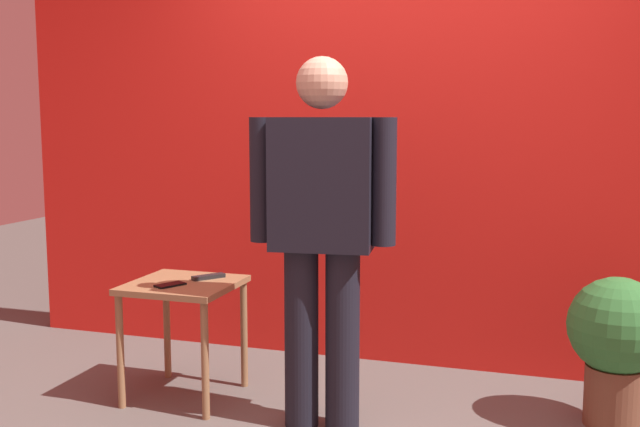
{
  "coord_description": "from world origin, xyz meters",
  "views": [
    {
      "loc": [
        0.81,
        -2.84,
        1.4
      ],
      "look_at": [
        -0.27,
        0.55,
        0.94
      ],
      "focal_mm": 41.99,
      "sensor_mm": 36.0,
      "label": 1
    }
  ],
  "objects_px": {
    "standing_person": "(322,225)",
    "potted_plant": "(617,339)",
    "side_table": "(184,301)",
    "cell_phone": "(170,285)",
    "tv_remote": "(208,277)"
  },
  "relations": [
    {
      "from": "cell_phone",
      "to": "tv_remote",
      "type": "relative_size",
      "value": 0.85
    },
    {
      "from": "standing_person",
      "to": "tv_remote",
      "type": "xyz_separation_m",
      "value": [
        -0.68,
        0.25,
        -0.33
      ]
    },
    {
      "from": "standing_person",
      "to": "potted_plant",
      "type": "bearing_deg",
      "value": 18.22
    },
    {
      "from": "side_table",
      "to": "tv_remote",
      "type": "distance_m",
      "value": 0.17
    },
    {
      "from": "potted_plant",
      "to": "standing_person",
      "type": "bearing_deg",
      "value": -161.78
    },
    {
      "from": "tv_remote",
      "to": "potted_plant",
      "type": "relative_size",
      "value": 0.25
    },
    {
      "from": "side_table",
      "to": "potted_plant",
      "type": "distance_m",
      "value": 2.04
    },
    {
      "from": "standing_person",
      "to": "cell_phone",
      "type": "height_order",
      "value": "standing_person"
    },
    {
      "from": "side_table",
      "to": "tv_remote",
      "type": "height_order",
      "value": "tv_remote"
    },
    {
      "from": "cell_phone",
      "to": "potted_plant",
      "type": "height_order",
      "value": "potted_plant"
    },
    {
      "from": "cell_phone",
      "to": "potted_plant",
      "type": "bearing_deg",
      "value": 38.63
    },
    {
      "from": "tv_remote",
      "to": "side_table",
      "type": "bearing_deg",
      "value": -91.16
    },
    {
      "from": "side_table",
      "to": "potted_plant",
      "type": "height_order",
      "value": "potted_plant"
    },
    {
      "from": "cell_phone",
      "to": "tv_remote",
      "type": "bearing_deg",
      "value": 90.88
    },
    {
      "from": "side_table",
      "to": "potted_plant",
      "type": "xyz_separation_m",
      "value": [
        2.02,
        0.28,
        -0.09
      ]
    }
  ]
}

